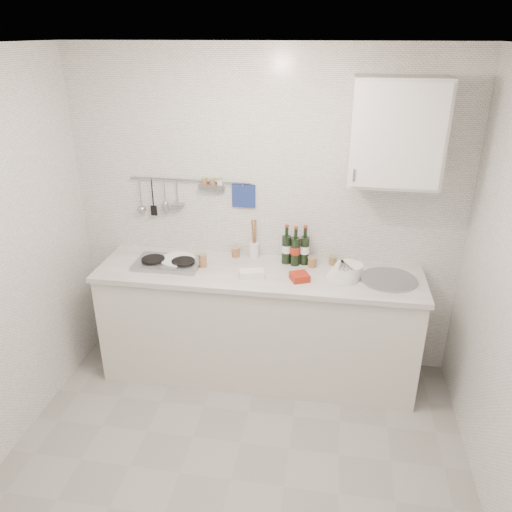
# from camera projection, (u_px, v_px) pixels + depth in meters

# --- Properties ---
(floor) EXTENTS (3.00, 3.00, 0.00)m
(floor) POSITION_uv_depth(u_px,v_px,m) (231.00, 480.00, 3.11)
(floor) COLOR gray
(floor) RESTS_ON ground
(ceiling) EXTENTS (3.00, 3.00, 0.00)m
(ceiling) POSITION_uv_depth(u_px,v_px,m) (219.00, 46.00, 2.09)
(ceiling) COLOR silver
(ceiling) RESTS_ON back_wall
(back_wall) EXTENTS (3.00, 0.02, 2.50)m
(back_wall) POSITION_uv_depth(u_px,v_px,m) (265.00, 216.00, 3.86)
(back_wall) COLOR silver
(back_wall) RESTS_ON floor
(counter) EXTENTS (2.44, 0.64, 0.96)m
(counter) POSITION_uv_depth(u_px,v_px,m) (259.00, 327.00, 3.93)
(counter) COLOR beige
(counter) RESTS_ON floor
(wall_rail) EXTENTS (0.98, 0.09, 0.34)m
(wall_rail) POSITION_uv_depth(u_px,v_px,m) (188.00, 192.00, 3.84)
(wall_rail) COLOR #93969B
(wall_rail) RESTS_ON back_wall
(wall_cabinet) EXTENTS (0.60, 0.38, 0.70)m
(wall_cabinet) POSITION_uv_depth(u_px,v_px,m) (397.00, 132.00, 3.28)
(wall_cabinet) COLOR beige
(wall_cabinet) RESTS_ON back_wall
(plate_stack_hob) EXTENTS (0.29, 0.28, 0.04)m
(plate_stack_hob) POSITION_uv_depth(u_px,v_px,m) (177.00, 261.00, 3.84)
(plate_stack_hob) COLOR #4A69A9
(plate_stack_hob) RESTS_ON counter
(plate_stack_sink) EXTENTS (0.26, 0.24, 0.11)m
(plate_stack_sink) POSITION_uv_depth(u_px,v_px,m) (346.00, 272.00, 3.60)
(plate_stack_sink) COLOR white
(plate_stack_sink) RESTS_ON counter
(wine_bottles) EXTENTS (0.21, 0.10, 0.31)m
(wine_bottles) POSITION_uv_depth(u_px,v_px,m) (296.00, 245.00, 3.78)
(wine_bottles) COLOR black
(wine_bottles) RESTS_ON counter
(butter_dish) EXTENTS (0.19, 0.13, 0.05)m
(butter_dish) POSITION_uv_depth(u_px,v_px,m) (252.00, 274.00, 3.62)
(butter_dish) COLOR white
(butter_dish) RESTS_ON counter
(strawberry_punnet) EXTENTS (0.16, 0.16, 0.05)m
(strawberry_punnet) POSITION_uv_depth(u_px,v_px,m) (300.00, 277.00, 3.58)
(strawberry_punnet) COLOR #B12F13
(strawberry_punnet) RESTS_ON counter
(utensil_crock) EXTENTS (0.08, 0.08, 0.32)m
(utensil_crock) POSITION_uv_depth(u_px,v_px,m) (254.00, 248.00, 3.93)
(utensil_crock) COLOR white
(utensil_crock) RESTS_ON counter
(jar_a) EXTENTS (0.07, 0.07, 0.08)m
(jar_a) POSITION_uv_depth(u_px,v_px,m) (236.00, 252.00, 3.95)
(jar_a) COLOR olive
(jar_a) RESTS_ON counter
(jar_b) EXTENTS (0.06, 0.06, 0.07)m
(jar_b) POSITION_uv_depth(u_px,v_px,m) (333.00, 260.00, 3.82)
(jar_b) COLOR olive
(jar_b) RESTS_ON counter
(jar_c) EXTENTS (0.07, 0.07, 0.08)m
(jar_c) POSITION_uv_depth(u_px,v_px,m) (312.00, 262.00, 3.78)
(jar_c) COLOR olive
(jar_c) RESTS_ON counter
(jar_d) EXTENTS (0.06, 0.06, 0.11)m
(jar_d) POSITION_uv_depth(u_px,v_px,m) (203.00, 260.00, 3.77)
(jar_d) COLOR olive
(jar_d) RESTS_ON counter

